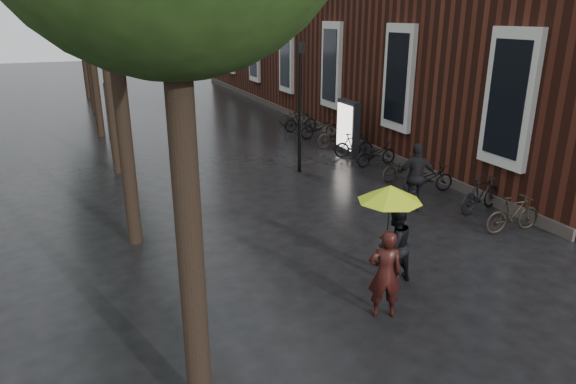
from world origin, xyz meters
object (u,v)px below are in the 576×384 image
parked_bicycles (365,149)px  lamp_post (300,95)px  pedestrian_walking (416,177)px  ad_lightbox (348,127)px  person_burgundy (385,274)px  person_black (395,245)px

parked_bicycles → lamp_post: 3.51m
pedestrian_walking → ad_lightbox: size_ratio=0.92×
person_burgundy → person_black: person_burgundy is taller
person_black → parked_bicycles: bearing=-126.7°
parked_bicycles → ad_lightbox: (-0.09, 1.17, 0.57)m
person_black → ad_lightbox: ad_lightbox is taller
person_burgundy → person_black: size_ratio=1.03×
pedestrian_walking → parked_bicycles: 5.08m
person_burgundy → person_black: (0.86, 0.98, -0.03)m
lamp_post → parked_bicycles: bearing=6.7°
ad_lightbox → lamp_post: bearing=-149.7°
person_black → lamp_post: lamp_post is taller
pedestrian_walking → parked_bicycles: pedestrian_walking is taller
ad_lightbox → lamp_post: lamp_post is taller
pedestrian_walking → lamp_post: lamp_post is taller
person_black → person_burgundy: bearing=39.4°
parked_bicycles → lamp_post: size_ratio=3.42×
person_black → lamp_post: (1.38, 7.67, 1.79)m
person_black → parked_bicycles: 9.01m
person_burgundy → parked_bicycles: size_ratio=0.11×
parked_bicycles → pedestrian_walking: bearing=-105.5°
ad_lightbox → person_burgundy: bearing=-114.7°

